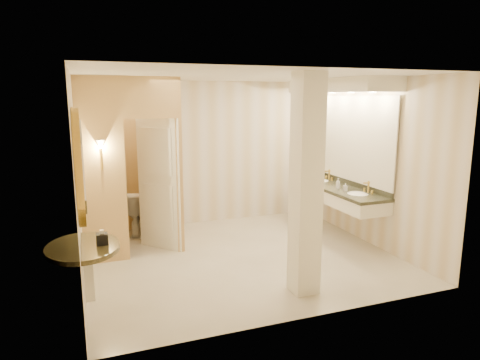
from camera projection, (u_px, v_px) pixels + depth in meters
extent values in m
plane|color=beige|center=(240.00, 256.00, 6.57)|extent=(4.50, 4.50, 0.00)
plane|color=silver|center=(240.00, 76.00, 6.05)|extent=(4.50, 4.50, 0.00)
cube|color=silver|center=(204.00, 153.00, 8.15)|extent=(4.50, 0.02, 2.70)
cube|color=silver|center=(306.00, 200.00, 4.47)|extent=(4.50, 0.02, 2.70)
cube|color=silver|center=(78.00, 180.00, 5.54)|extent=(0.02, 4.00, 2.70)
cube|color=silver|center=(367.00, 162.00, 7.07)|extent=(0.02, 4.00, 2.70)
cube|color=#DFBA74|center=(170.00, 161.00, 7.19)|extent=(0.10, 1.50, 2.70)
cube|color=#DFBA74|center=(102.00, 172.00, 6.11)|extent=(0.65, 0.10, 2.70)
cube|color=#DFBA74|center=(150.00, 97.00, 6.16)|extent=(0.80, 0.10, 0.60)
cube|color=white|center=(159.00, 184.00, 6.74)|extent=(0.57, 0.63, 2.10)
cylinder|color=gold|center=(101.00, 159.00, 6.01)|extent=(0.03, 0.03, 0.30)
cone|color=white|center=(101.00, 145.00, 5.97)|extent=(0.14, 0.14, 0.14)
cube|color=white|center=(337.00, 195.00, 7.46)|extent=(0.60, 2.19, 0.24)
cube|color=black|center=(337.00, 188.00, 7.44)|extent=(0.64, 2.23, 0.05)
cube|color=black|center=(351.00, 183.00, 7.52)|extent=(0.03, 2.19, 0.10)
ellipsoid|color=white|center=(358.00, 196.00, 6.89)|extent=(0.40, 0.44, 0.15)
cylinder|color=gold|center=(368.00, 188.00, 6.94)|extent=(0.03, 0.03, 0.22)
ellipsoid|color=white|center=(319.00, 183.00, 7.99)|extent=(0.40, 0.44, 0.15)
cylinder|color=gold|center=(329.00, 175.00, 8.03)|extent=(0.03, 0.03, 0.22)
cube|color=white|center=(353.00, 139.00, 7.37)|extent=(0.03, 2.19, 1.40)
cube|color=white|center=(342.00, 86.00, 7.10)|extent=(0.75, 2.39, 0.22)
cylinder|color=black|center=(83.00, 248.00, 4.50)|extent=(0.94, 0.94, 0.05)
cube|color=white|center=(89.00, 274.00, 4.57)|extent=(0.10, 0.10, 0.60)
cylinder|color=gold|center=(79.00, 168.00, 4.34)|extent=(0.07, 0.94, 0.94)
cylinder|color=white|center=(83.00, 168.00, 4.35)|extent=(0.02, 0.75, 0.75)
cube|color=white|center=(306.00, 186.00, 5.15)|extent=(0.31, 0.31, 2.70)
cube|color=black|center=(102.00, 239.00, 4.52)|extent=(0.12, 0.12, 0.12)
imported|color=white|center=(138.00, 212.00, 7.58)|extent=(0.67, 0.88, 0.79)
imported|color=beige|center=(345.00, 187.00, 7.09)|extent=(0.07, 0.07, 0.13)
imported|color=silver|center=(319.00, 179.00, 7.79)|extent=(0.11, 0.11, 0.12)
imported|color=#C6B28C|center=(338.00, 184.00, 7.21)|extent=(0.07, 0.07, 0.19)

